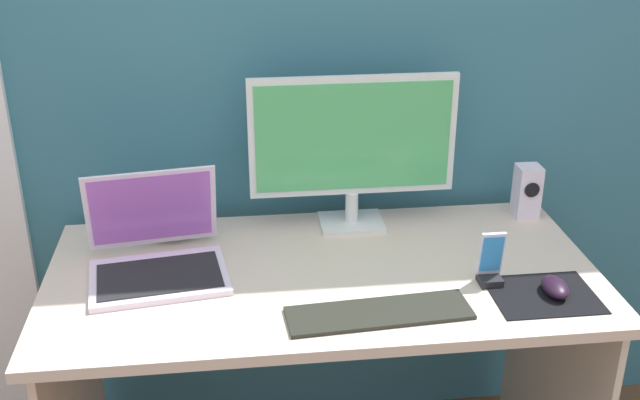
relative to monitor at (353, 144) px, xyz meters
name	(u,v)px	position (x,y,z in m)	size (l,w,h in m)	color
wall_back	(305,43)	(-0.11, 0.15, 0.25)	(6.00, 0.04, 2.50)	#346B7B
desk	(323,324)	(-0.11, -0.26, -0.41)	(1.40, 0.70, 0.76)	beige
monitor	(353,144)	(0.00, 0.00, 0.00)	(0.57, 0.14, 0.43)	silver
speaker_right	(527,191)	(0.51, 0.00, -0.17)	(0.07, 0.07, 0.15)	silver
laptop	(157,253)	(-0.53, -0.21, -0.19)	(0.37, 0.34, 0.24)	silver
fishbowl	(171,208)	(-0.50, 0.00, -0.17)	(0.16, 0.16, 0.16)	silver
keyboard_external	(379,313)	(-0.01, -0.48, -0.24)	(0.43, 0.12, 0.01)	black
mousepad	(543,295)	(0.40, -0.44, -0.24)	(0.25, 0.20, 0.00)	black
mouse	(555,287)	(0.42, -0.44, -0.22)	(0.06, 0.10, 0.04)	black
phone_in_dock	(491,266)	(0.29, -0.37, -0.20)	(0.06, 0.05, 0.14)	black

